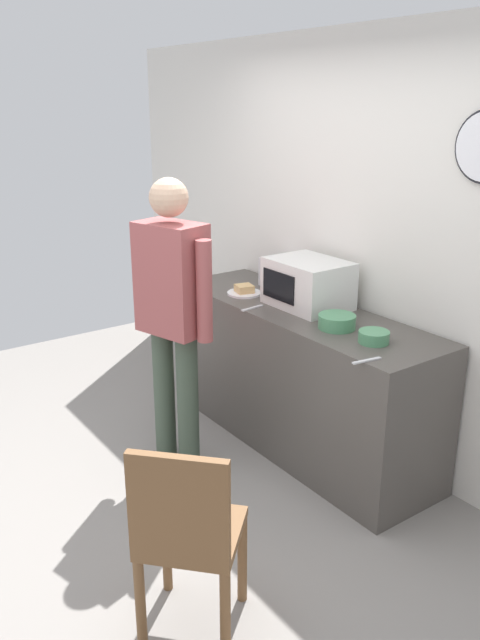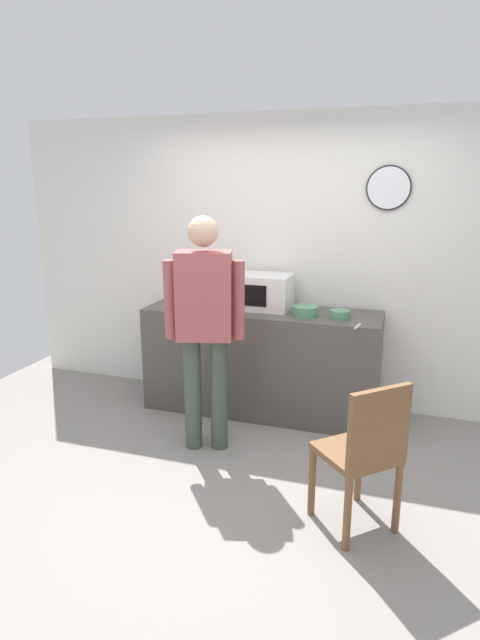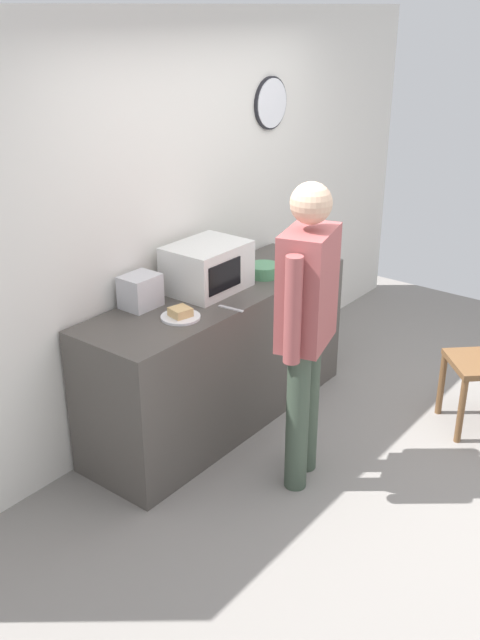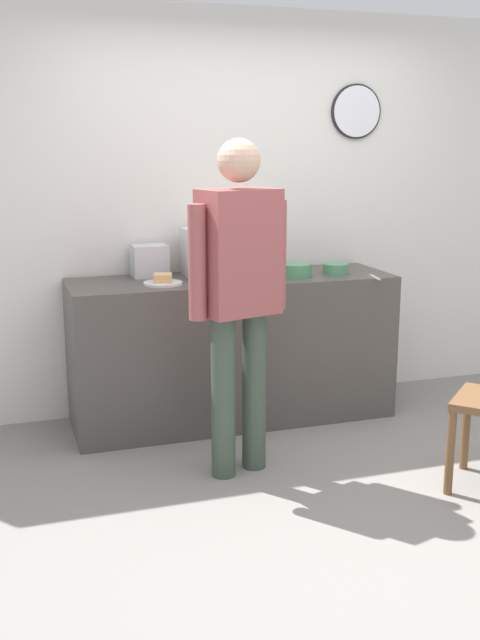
{
  "view_description": "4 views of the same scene",
  "coord_description": "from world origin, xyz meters",
  "px_view_note": "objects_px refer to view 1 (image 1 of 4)",
  "views": [
    {
      "loc": [
        2.74,
        -1.33,
        2.19
      ],
      "look_at": [
        -0.38,
        0.89,
        0.87
      ],
      "focal_mm": 36.15,
      "sensor_mm": 36.0,
      "label": 1
    },
    {
      "loc": [
        0.98,
        -2.98,
        1.99
      ],
      "look_at": [
        -0.26,
        0.87,
        0.93
      ],
      "focal_mm": 28.96,
      "sensor_mm": 36.0,
      "label": 2
    },
    {
      "loc": [
        -3.43,
        -1.47,
        2.59
      ],
      "look_at": [
        -0.36,
        0.9,
        0.88
      ],
      "focal_mm": 40.19,
      "sensor_mm": 36.0,
      "label": 3
    },
    {
      "loc": [
        -1.59,
        -3.26,
        1.76
      ],
      "look_at": [
        -0.26,
        0.8,
        0.76
      ],
      "focal_mm": 42.57,
      "sensor_mm": 36.0,
      "label": 4
    }
  ],
  "objects_px": {
    "fork_utensil": "(252,308)",
    "sandwich_plate": "(244,291)",
    "toaster": "(278,273)",
    "wooden_chair": "(187,533)",
    "salad_bowl": "(374,337)",
    "microwave": "(308,283)",
    "cereal_bowl": "(337,322)",
    "person_standing": "(173,306)",
    "spoon_utensil": "(367,361)"
  },
  "relations": [
    {
      "from": "sandwich_plate",
      "to": "toaster",
      "type": "bearing_deg",
      "value": 93.08
    },
    {
      "from": "wooden_chair",
      "to": "spoon_utensil",
      "type": "bearing_deg",
      "value": 98.43
    },
    {
      "from": "toaster",
      "to": "microwave",
      "type": "bearing_deg",
      "value": -15.69
    },
    {
      "from": "microwave",
      "to": "sandwich_plate",
      "type": "height_order",
      "value": "microwave"
    },
    {
      "from": "salad_bowl",
      "to": "spoon_utensil",
      "type": "xyz_separation_m",
      "value": [
        0.17,
        -0.22,
        -0.03
      ]
    },
    {
      "from": "sandwich_plate",
      "to": "toaster",
      "type": "distance_m",
      "value": 0.31
    },
    {
      "from": "cereal_bowl",
      "to": "fork_utensil",
      "type": "bearing_deg",
      "value": -162.77
    },
    {
      "from": "sandwich_plate",
      "to": "microwave",
      "type": "bearing_deg",
      "value": 21.19
    },
    {
      "from": "wooden_chair",
      "to": "toaster",
      "type": "bearing_deg",
      "value": 132.09
    },
    {
      "from": "spoon_utensil",
      "to": "wooden_chair",
      "type": "relative_size",
      "value": 0.18
    },
    {
      "from": "sandwich_plate",
      "to": "person_standing",
      "type": "xyz_separation_m",
      "value": [
        0.25,
        -0.7,
        0.09
      ]
    },
    {
      "from": "fork_utensil",
      "to": "person_standing",
      "type": "xyz_separation_m",
      "value": [
        -0.03,
        -0.55,
        0.11
      ]
    },
    {
      "from": "toaster",
      "to": "person_standing",
      "type": "xyz_separation_m",
      "value": [
        0.27,
        -1.0,
        0.01
      ]
    },
    {
      "from": "person_standing",
      "to": "fork_utensil",
      "type": "bearing_deg",
      "value": 86.5
    },
    {
      "from": "sandwich_plate",
      "to": "cereal_bowl",
      "type": "relative_size",
      "value": 1.08
    },
    {
      "from": "fork_utensil",
      "to": "person_standing",
      "type": "bearing_deg",
      "value": -93.5
    },
    {
      "from": "sandwich_plate",
      "to": "spoon_utensil",
      "type": "relative_size",
      "value": 1.36
    },
    {
      "from": "microwave",
      "to": "person_standing",
      "type": "bearing_deg",
      "value": -102.66
    },
    {
      "from": "cereal_bowl",
      "to": "person_standing",
      "type": "bearing_deg",
      "value": -129.88
    },
    {
      "from": "salad_bowl",
      "to": "toaster",
      "type": "distance_m",
      "value": 1.2
    },
    {
      "from": "fork_utensil",
      "to": "person_standing",
      "type": "height_order",
      "value": "person_standing"
    },
    {
      "from": "microwave",
      "to": "salad_bowl",
      "type": "bearing_deg",
      "value": -11.11
    },
    {
      "from": "sandwich_plate",
      "to": "fork_utensil",
      "type": "distance_m",
      "value": 0.32
    },
    {
      "from": "person_standing",
      "to": "wooden_chair",
      "type": "height_order",
      "value": "person_standing"
    },
    {
      "from": "fork_utensil",
      "to": "toaster",
      "type": "bearing_deg",
      "value": 123.88
    },
    {
      "from": "sandwich_plate",
      "to": "person_standing",
      "type": "relative_size",
      "value": 0.13
    },
    {
      "from": "toaster",
      "to": "wooden_chair",
      "type": "distance_m",
      "value": 2.3
    },
    {
      "from": "microwave",
      "to": "toaster",
      "type": "xyz_separation_m",
      "value": [
        -0.46,
        0.13,
        -0.05
      ]
    },
    {
      "from": "salad_bowl",
      "to": "fork_utensil",
      "type": "distance_m",
      "value": 0.88
    },
    {
      "from": "sandwich_plate",
      "to": "cereal_bowl",
      "type": "xyz_separation_m",
      "value": [
        0.86,
        0.03,
        0.02
      ]
    },
    {
      "from": "microwave",
      "to": "fork_utensil",
      "type": "bearing_deg",
      "value": -116.91
    },
    {
      "from": "cereal_bowl",
      "to": "fork_utensil",
      "type": "relative_size",
      "value": 1.27
    },
    {
      "from": "person_standing",
      "to": "wooden_chair",
      "type": "bearing_deg",
      "value": -28.21
    },
    {
      "from": "sandwich_plate",
      "to": "spoon_utensil",
      "type": "height_order",
      "value": "sandwich_plate"
    },
    {
      "from": "sandwich_plate",
      "to": "cereal_bowl",
      "type": "bearing_deg",
      "value": 2.23
    },
    {
      "from": "microwave",
      "to": "sandwich_plate",
      "type": "xyz_separation_m",
      "value": [
        -0.45,
        -0.17,
        -0.13
      ]
    },
    {
      "from": "cereal_bowl",
      "to": "spoon_utensil",
      "type": "xyz_separation_m",
      "value": [
        0.45,
        -0.22,
        -0.04
      ]
    },
    {
      "from": "cereal_bowl",
      "to": "salad_bowl",
      "type": "bearing_deg",
      "value": 0.37
    },
    {
      "from": "cereal_bowl",
      "to": "person_standing",
      "type": "xyz_separation_m",
      "value": [
        -0.61,
        -0.73,
        0.07
      ]
    },
    {
      "from": "microwave",
      "to": "wooden_chair",
      "type": "relative_size",
      "value": 0.53
    },
    {
      "from": "person_standing",
      "to": "wooden_chair",
      "type": "relative_size",
      "value": 1.9
    },
    {
      "from": "sandwich_plate",
      "to": "fork_utensil",
      "type": "relative_size",
      "value": 1.36
    },
    {
      "from": "sandwich_plate",
      "to": "salad_bowl",
      "type": "distance_m",
      "value": 1.15
    },
    {
      "from": "sandwich_plate",
      "to": "wooden_chair",
      "type": "xyz_separation_m",
      "value": [
        1.49,
        -1.36,
        -0.43
      ]
    },
    {
      "from": "toaster",
      "to": "spoon_utensil",
      "type": "relative_size",
      "value": 1.29
    },
    {
      "from": "microwave",
      "to": "toaster",
      "type": "relative_size",
      "value": 2.27
    },
    {
      "from": "microwave",
      "to": "spoon_utensil",
      "type": "height_order",
      "value": "microwave"
    },
    {
      "from": "cereal_bowl",
      "to": "wooden_chair",
      "type": "xyz_separation_m",
      "value": [
        0.62,
        -1.39,
        -0.45
      ]
    },
    {
      "from": "sandwich_plate",
      "to": "person_standing",
      "type": "distance_m",
      "value": 0.75
    },
    {
      "from": "fork_utensil",
      "to": "sandwich_plate",
      "type": "bearing_deg",
      "value": 152.95
    }
  ]
}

